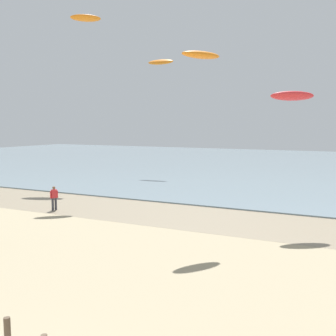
{
  "coord_description": "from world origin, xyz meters",
  "views": [
    {
      "loc": [
        7.66,
        -5.16,
        6.08
      ],
      "look_at": [
        -0.56,
        10.76,
        4.25
      ],
      "focal_mm": 46.2,
      "sensor_mm": 36.0,
      "label": 1
    }
  ],
  "objects_px": {
    "kite_aloft_2": "(201,55)",
    "kite_aloft_10": "(86,18)",
    "person_nearest_camera": "(54,197)",
    "kite_aloft_7": "(161,62)",
    "kite_aloft_0": "(292,96)"
  },
  "relations": [
    {
      "from": "kite_aloft_0",
      "to": "kite_aloft_7",
      "type": "relative_size",
      "value": 0.82
    },
    {
      "from": "person_nearest_camera",
      "to": "kite_aloft_7",
      "type": "xyz_separation_m",
      "value": [
        -4.1,
        23.54,
        12.55
      ]
    },
    {
      "from": "kite_aloft_0",
      "to": "kite_aloft_2",
      "type": "distance_m",
      "value": 6.25
    },
    {
      "from": "person_nearest_camera",
      "to": "kite_aloft_2",
      "type": "xyz_separation_m",
      "value": [
        11.72,
        -1.36,
        8.81
      ]
    },
    {
      "from": "kite_aloft_0",
      "to": "person_nearest_camera",
      "type": "bearing_deg",
      "value": 154.59
    },
    {
      "from": "kite_aloft_10",
      "to": "kite_aloft_7",
      "type": "bearing_deg",
      "value": -123.64
    },
    {
      "from": "kite_aloft_2",
      "to": "kite_aloft_10",
      "type": "bearing_deg",
      "value": 91.35
    },
    {
      "from": "kite_aloft_0",
      "to": "kite_aloft_10",
      "type": "bearing_deg",
      "value": 133.6
    },
    {
      "from": "kite_aloft_10",
      "to": "person_nearest_camera",
      "type": "bearing_deg",
      "value": 63.77
    },
    {
      "from": "kite_aloft_2",
      "to": "kite_aloft_10",
      "type": "xyz_separation_m",
      "value": [
        -13.4,
        7.46,
        4.94
      ]
    },
    {
      "from": "kite_aloft_10",
      "to": "kite_aloft_0",
      "type": "bearing_deg",
      "value": 128.42
    },
    {
      "from": "kite_aloft_2",
      "to": "kite_aloft_10",
      "type": "relative_size",
      "value": 0.99
    },
    {
      "from": "person_nearest_camera",
      "to": "kite_aloft_2",
      "type": "distance_m",
      "value": 14.73
    },
    {
      "from": "kite_aloft_0",
      "to": "kite_aloft_10",
      "type": "relative_size",
      "value": 1.09
    },
    {
      "from": "kite_aloft_0",
      "to": "kite_aloft_10",
      "type": "height_order",
      "value": "kite_aloft_10"
    }
  ]
}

